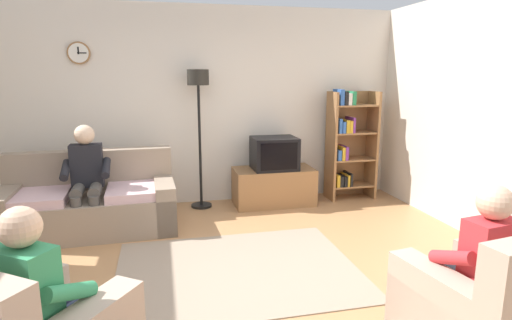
{
  "coord_description": "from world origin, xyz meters",
  "views": [
    {
      "loc": [
        -0.53,
        -3.16,
        1.79
      ],
      "look_at": [
        0.44,
        1.1,
        0.88
      ],
      "focal_mm": 29.17,
      "sensor_mm": 36.0,
      "label": 1
    }
  ],
  "objects_px": {
    "tv_stand": "(274,186)",
    "person_in_right_armchair": "(476,258)",
    "couch": "(90,205)",
    "tv": "(274,153)",
    "armchair_near_bookshelf": "(483,308)",
    "floor_lamp": "(199,101)",
    "bookshelf": "(348,142)",
    "person_on_couch": "(86,174)",
    "person_in_left_armchair": "(42,291)"
  },
  "relations": [
    {
      "from": "armchair_near_bookshelf",
      "to": "floor_lamp",
      "type": "bearing_deg",
      "value": 113.6
    },
    {
      "from": "tv_stand",
      "to": "couch",
      "type": "bearing_deg",
      "value": -167.52
    },
    {
      "from": "couch",
      "to": "tv_stand",
      "type": "distance_m",
      "value": 2.39
    },
    {
      "from": "bookshelf",
      "to": "couch",
      "type": "bearing_deg",
      "value": -170.36
    },
    {
      "from": "couch",
      "to": "tv_stand",
      "type": "xyz_separation_m",
      "value": [
        2.33,
        0.52,
        -0.06
      ]
    },
    {
      "from": "bookshelf",
      "to": "tv",
      "type": "bearing_deg",
      "value": -175.15
    },
    {
      "from": "tv_stand",
      "to": "person_in_right_armchair",
      "type": "bearing_deg",
      "value": -81.42
    },
    {
      "from": "couch",
      "to": "tv",
      "type": "xyz_separation_m",
      "value": [
        2.33,
        0.49,
        0.42
      ]
    },
    {
      "from": "couch",
      "to": "floor_lamp",
      "type": "distance_m",
      "value": 1.86
    },
    {
      "from": "bookshelf",
      "to": "person_on_couch",
      "type": "xyz_separation_m",
      "value": [
        -3.45,
        -0.7,
        -0.12
      ]
    },
    {
      "from": "tv_stand",
      "to": "armchair_near_bookshelf",
      "type": "relative_size",
      "value": 1.11
    },
    {
      "from": "bookshelf",
      "to": "floor_lamp",
      "type": "distance_m",
      "value": 2.22
    },
    {
      "from": "tv_stand",
      "to": "tv",
      "type": "xyz_separation_m",
      "value": [
        -0.0,
        -0.02,
        0.47
      ]
    },
    {
      "from": "person_in_left_armchair",
      "to": "person_in_right_armchair",
      "type": "bearing_deg",
      "value": -3.77
    },
    {
      "from": "tv",
      "to": "armchair_near_bookshelf",
      "type": "xyz_separation_m",
      "value": [
        0.5,
        -3.32,
        -0.44
      ]
    },
    {
      "from": "couch",
      "to": "bookshelf",
      "type": "xyz_separation_m",
      "value": [
        3.46,
        0.59,
        0.51
      ]
    },
    {
      "from": "tv_stand",
      "to": "person_in_right_armchair",
      "type": "height_order",
      "value": "person_in_right_armchair"
    },
    {
      "from": "floor_lamp",
      "to": "person_on_couch",
      "type": "height_order",
      "value": "floor_lamp"
    },
    {
      "from": "floor_lamp",
      "to": "person_in_left_armchair",
      "type": "xyz_separation_m",
      "value": [
        -1.18,
        -3.18,
        -0.85
      ]
    },
    {
      "from": "floor_lamp",
      "to": "person_in_right_armchair",
      "type": "distance_m",
      "value": 3.77
    },
    {
      "from": "person_in_left_armchair",
      "to": "person_in_right_armchair",
      "type": "xyz_separation_m",
      "value": [
        2.67,
        -0.18,
        0.0
      ]
    },
    {
      "from": "floor_lamp",
      "to": "person_on_couch",
      "type": "distance_m",
      "value": 1.69
    },
    {
      "from": "floor_lamp",
      "to": "person_in_left_armchair",
      "type": "bearing_deg",
      "value": -110.36
    },
    {
      "from": "bookshelf",
      "to": "person_in_left_armchair",
      "type": "bearing_deg",
      "value": -136.37
    },
    {
      "from": "tv",
      "to": "person_in_right_armchair",
      "type": "height_order",
      "value": "person_in_right_armchair"
    },
    {
      "from": "couch",
      "to": "floor_lamp",
      "type": "bearing_deg",
      "value": 24.77
    },
    {
      "from": "tv_stand",
      "to": "person_in_left_armchair",
      "type": "bearing_deg",
      "value": -125.28
    },
    {
      "from": "tv_stand",
      "to": "floor_lamp",
      "type": "distance_m",
      "value": 1.56
    },
    {
      "from": "person_on_couch",
      "to": "armchair_near_bookshelf",
      "type": "bearing_deg",
      "value": -43.84
    },
    {
      "from": "couch",
      "to": "person_on_couch",
      "type": "distance_m",
      "value": 0.4
    },
    {
      "from": "couch",
      "to": "person_on_couch",
      "type": "height_order",
      "value": "person_on_couch"
    },
    {
      "from": "couch",
      "to": "bookshelf",
      "type": "bearing_deg",
      "value": 9.64
    },
    {
      "from": "tv",
      "to": "person_in_left_armchair",
      "type": "xyz_separation_m",
      "value": [
        -2.18,
        -3.06,
        -0.12
      ]
    },
    {
      "from": "tv_stand",
      "to": "person_in_left_armchair",
      "type": "relative_size",
      "value": 0.98
    },
    {
      "from": "couch",
      "to": "person_in_right_armchair",
      "type": "xyz_separation_m",
      "value": [
        2.83,
        -2.74,
        0.29
      ]
    },
    {
      "from": "tv",
      "to": "floor_lamp",
      "type": "xyz_separation_m",
      "value": [
        -1.0,
        0.12,
        0.72
      ]
    },
    {
      "from": "couch",
      "to": "tv",
      "type": "relative_size",
      "value": 3.22
    },
    {
      "from": "tv_stand",
      "to": "armchair_near_bookshelf",
      "type": "xyz_separation_m",
      "value": [
        0.5,
        -3.35,
        0.04
      ]
    },
    {
      "from": "bookshelf",
      "to": "person_in_left_armchair",
      "type": "height_order",
      "value": "bookshelf"
    },
    {
      "from": "bookshelf",
      "to": "floor_lamp",
      "type": "xyz_separation_m",
      "value": [
        -2.13,
        0.03,
        0.63
      ]
    },
    {
      "from": "tv_stand",
      "to": "person_on_couch",
      "type": "relative_size",
      "value": 0.89
    },
    {
      "from": "tv_stand",
      "to": "person_in_right_armchair",
      "type": "xyz_separation_m",
      "value": [
        0.49,
        -3.26,
        0.35
      ]
    },
    {
      "from": "floor_lamp",
      "to": "person_in_right_armchair",
      "type": "height_order",
      "value": "floor_lamp"
    },
    {
      "from": "couch",
      "to": "person_in_left_armchair",
      "type": "xyz_separation_m",
      "value": [
        0.15,
        -2.56,
        0.29
      ]
    },
    {
      "from": "tv",
      "to": "person_in_left_armchair",
      "type": "distance_m",
      "value": 3.76
    },
    {
      "from": "tv_stand",
      "to": "person_in_right_armchair",
      "type": "relative_size",
      "value": 0.98
    },
    {
      "from": "armchair_near_bookshelf",
      "to": "person_on_couch",
      "type": "xyz_separation_m",
      "value": [
        -2.83,
        2.72,
        0.41
      ]
    },
    {
      "from": "floor_lamp",
      "to": "person_on_couch",
      "type": "xyz_separation_m",
      "value": [
        -1.33,
        -0.73,
        -0.75
      ]
    },
    {
      "from": "couch",
      "to": "bookshelf",
      "type": "relative_size",
      "value": 1.22
    },
    {
      "from": "armchair_near_bookshelf",
      "to": "person_on_couch",
      "type": "distance_m",
      "value": 3.95
    }
  ]
}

